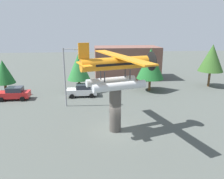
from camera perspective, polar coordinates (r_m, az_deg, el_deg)
name	(u,v)px	position (r m, az deg, el deg)	size (l,w,h in m)	color
ground_plane	(115,130)	(20.94, 0.83, -10.76)	(140.00, 140.00, 0.00)	#4C514C
display_pedestal	(115,109)	(20.07, 0.86, -5.29)	(1.10, 1.10, 4.28)	#4C4742
floatplane_monument	(117,69)	(19.07, 1.27, 5.49)	(7.19, 10.29, 4.00)	silver
car_near_red	(14,93)	(32.09, -24.53, -0.93)	(4.20, 2.02, 1.76)	red
car_mid_white	(82,90)	(30.84, -7.87, -0.24)	(4.20, 2.02, 1.76)	white
streetlight_primary	(66,73)	(26.47, -12.00, 4.29)	(1.84, 0.28, 7.18)	gray
storefront_building	(126,63)	(41.64, 3.85, 7.12)	(12.00, 6.40, 6.04)	brown
tree_west	(3,72)	(34.17, -26.80, 4.17)	(2.99, 2.99, 5.11)	brown
tree_east	(78,67)	(32.12, -8.86, 5.88)	(3.38, 3.38, 5.79)	brown
tree_center_back	(151,64)	(33.25, 10.17, 6.75)	(4.12, 4.12, 6.53)	brown
tree_far_east	(212,58)	(38.66, 24.88, 7.57)	(3.93, 3.93, 6.94)	brown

